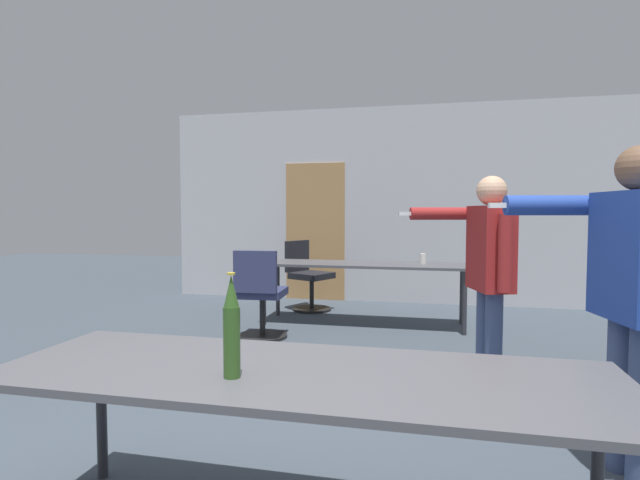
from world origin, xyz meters
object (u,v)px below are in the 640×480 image
Objects in this scene: office_chair_far_right at (307,278)px; office_chair_far_left at (260,297)px; person_far_watching at (488,264)px; drink_cup at (423,259)px; beer_bottle at (232,328)px; person_near_casual at (633,282)px.

office_chair_far_left reaches higher than office_chair_far_right.
office_chair_far_left is (-2.12, 1.14, -0.51)m from person_far_watching.
office_chair_far_left is 8.13× the size of drink_cup.
person_far_watching is 2.46m from office_chair_far_left.
beer_bottle is (-1.09, -2.05, -0.05)m from person_far_watching.
drink_cup is at bearing 82.04° from beer_bottle.
person_near_casual is at bearing -71.61° from drink_cup.
office_chair_far_left is (-2.69, 2.17, -0.54)m from person_near_casual.
beer_bottle is (0.95, -4.82, 0.47)m from office_chair_far_right.
beer_bottle reaches higher than drink_cup.
office_chair_far_left is 1.95m from drink_cup.
office_chair_far_left is at bearing 23.32° from office_chair_far_right.
beer_bottle reaches higher than office_chair_far_left.
person_far_watching reaches higher than office_chair_far_right.
person_far_watching is 4.13× the size of beer_bottle.
person_far_watching is 2.32m from beer_bottle.
office_chair_far_left is at bearing 107.97° from beer_bottle.
person_far_watching reaches higher than drink_cup.
person_far_watching is at bearing -77.04° from drink_cup.
office_chair_far_right is at bearing 23.29° from person_near_casual.
office_chair_far_left is 3.38m from beer_bottle.
office_chair_far_right is 2.44× the size of beer_bottle.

